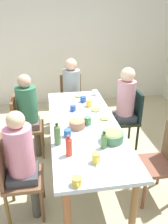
# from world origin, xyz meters

# --- Properties ---
(ground_plane) EXTENTS (6.07, 6.07, 0.00)m
(ground_plane) POSITION_xyz_m (0.00, 0.00, 0.00)
(ground_plane) COLOR tan
(wall_left) EXTENTS (0.12, 4.95, 2.60)m
(wall_left) POSITION_xyz_m (-2.59, 0.00, 1.30)
(wall_left) COLOR silver
(wall_left) RESTS_ON ground_plane
(dining_table) EXTENTS (2.19, 0.82, 0.74)m
(dining_table) POSITION_xyz_m (0.00, 0.00, 0.66)
(dining_table) COLOR silver
(dining_table) RESTS_ON ground_plane
(chair_0) EXTENTS (0.40, 0.40, 0.90)m
(chair_0) POSITION_xyz_m (0.55, -0.79, 0.51)
(chair_0) COLOR brown
(chair_0) RESTS_ON ground_plane
(person_0) EXTENTS (0.30, 0.30, 1.20)m
(person_0) POSITION_xyz_m (0.55, -0.70, 0.70)
(person_0) COLOR #41483C
(person_0) RESTS_ON ground_plane
(chair_1) EXTENTS (0.40, 0.40, 0.90)m
(chair_1) POSITION_xyz_m (-1.47, 0.00, 0.51)
(chair_1) COLOR brown
(chair_1) RESTS_ON ground_plane
(person_1) EXTENTS (0.30, 0.30, 1.23)m
(person_1) POSITION_xyz_m (-1.38, 0.00, 0.74)
(person_1) COLOR #332F44
(person_1) RESTS_ON ground_plane
(chair_2) EXTENTS (0.40, 0.40, 0.90)m
(chair_2) POSITION_xyz_m (0.55, 0.79, 0.51)
(chair_2) COLOR brown
(chair_2) RESTS_ON ground_plane
(chair_3) EXTENTS (0.40, 0.40, 0.90)m
(chair_3) POSITION_xyz_m (-0.55, 0.79, 0.51)
(chair_3) COLOR black
(chair_3) RESTS_ON ground_plane
(person_3) EXTENTS (0.30, 0.30, 1.26)m
(person_3) POSITION_xyz_m (-0.55, 0.70, 0.74)
(person_3) COLOR #3A3B3F
(person_3) RESTS_ON ground_plane
(chair_4) EXTENTS (0.40, 0.40, 0.90)m
(chair_4) POSITION_xyz_m (-0.55, -0.79, 0.51)
(chair_4) COLOR brown
(chair_4) RESTS_ON ground_plane
(person_4) EXTENTS (0.30, 0.30, 1.23)m
(person_4) POSITION_xyz_m (-0.55, -0.70, 0.72)
(person_4) COLOR brown
(person_4) RESTS_ON ground_plane
(plate_0) EXTENTS (0.21, 0.21, 0.04)m
(plate_0) POSITION_xyz_m (-0.03, 0.26, 0.75)
(plate_0) COLOR silver
(plate_0) RESTS_ON dining_table
(plate_1) EXTENTS (0.23, 0.23, 0.04)m
(plate_1) POSITION_xyz_m (-0.84, 0.05, 0.75)
(plate_1) COLOR white
(plate_1) RESTS_ON dining_table
(plate_2) EXTENTS (0.25, 0.25, 0.04)m
(plate_2) POSITION_xyz_m (-0.30, 0.21, 0.75)
(plate_2) COLOR silver
(plate_2) RESTS_ON dining_table
(bowl_0) EXTENTS (0.24, 0.24, 0.12)m
(bowl_0) POSITION_xyz_m (0.44, 0.23, 0.80)
(bowl_0) COLOR #4D7950
(bowl_0) RESTS_ON dining_table
(bowl_1) EXTENTS (0.19, 0.19, 0.11)m
(bowl_1) POSITION_xyz_m (0.10, -0.10, 0.80)
(bowl_1) COLOR #A2684E
(bowl_1) RESTS_ON dining_table
(cup_0) EXTENTS (0.12, 0.08, 0.09)m
(cup_0) POSITION_xyz_m (0.77, -0.01, 0.79)
(cup_0) COLOR #E4D04D
(cup_0) RESTS_ON dining_table
(cup_1) EXTENTS (0.12, 0.08, 0.08)m
(cup_1) POSITION_xyz_m (0.28, -0.23, 0.78)
(cup_1) COLOR #2E5E96
(cup_1) RESTS_ON dining_table
(cup_2) EXTENTS (0.11, 0.08, 0.08)m
(cup_2) POSITION_xyz_m (-0.37, -0.09, 0.78)
(cup_2) COLOR #31519D
(cup_2) RESTS_ON dining_table
(cup_3) EXTENTS (0.12, 0.09, 0.10)m
(cup_3) POSITION_xyz_m (0.04, 0.04, 0.79)
(cup_3) COLOR #4F8859
(cup_3) RESTS_ON dining_table
(cup_4) EXTENTS (0.12, 0.08, 0.09)m
(cup_4) POSITION_xyz_m (-0.49, 0.15, 0.79)
(cup_4) COLOR #ECC14B
(cup_4) RESTS_ON dining_table
(cup_5) EXTENTS (0.12, 0.08, 0.07)m
(cup_5) POSITION_xyz_m (1.03, -0.22, 0.78)
(cup_5) COLOR #E4C048
(cup_5) RESTS_ON dining_table
(cup_6) EXTENTS (0.12, 0.09, 0.08)m
(cup_6) POSITION_xyz_m (-0.66, 0.09, 0.78)
(cup_6) COLOR #2C5199
(cup_6) RESTS_ON dining_table
(cup_7) EXTENTS (0.12, 0.08, 0.08)m
(cup_7) POSITION_xyz_m (-0.90, 0.32, 0.78)
(cup_7) COLOR white
(cup_7) RESTS_ON dining_table
(bottle_0) EXTENTS (0.07, 0.07, 0.24)m
(bottle_0) POSITION_xyz_m (0.41, -0.34, 0.86)
(bottle_0) COLOR #4B763F
(bottle_0) RESTS_ON dining_table
(bottle_1) EXTENTS (0.06, 0.06, 0.18)m
(bottle_1) POSITION_xyz_m (0.55, 0.11, 0.83)
(bottle_1) COLOR #4C773B
(bottle_1) RESTS_ON dining_table
(bottle_2) EXTENTS (0.06, 0.06, 0.22)m
(bottle_2) POSITION_xyz_m (0.62, -0.24, 0.84)
(bottle_2) COLOR red
(bottle_2) RESTS_ON dining_table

